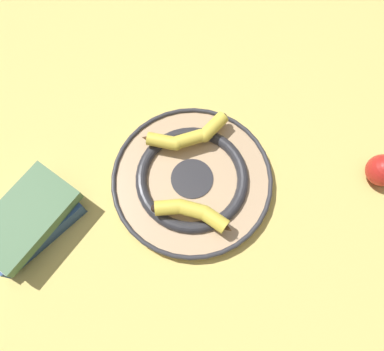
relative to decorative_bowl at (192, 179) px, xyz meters
name	(u,v)px	position (x,y,z in m)	size (l,w,h in m)	color
ground_plane	(178,192)	(0.03, -0.03, -0.02)	(2.80, 2.80, 0.00)	#E5CC6B
decorative_bowl	(192,179)	(0.00, 0.00, 0.00)	(0.36, 0.36, 0.04)	tan
banana_a	(193,212)	(0.08, 0.02, 0.04)	(0.05, 0.18, 0.03)	yellow
banana_b	(188,136)	(-0.09, -0.03, 0.04)	(0.12, 0.18, 0.03)	yellow
book_stack	(27,220)	(0.18, -0.32, 0.02)	(0.24, 0.21, 0.07)	#2D4C84
apple	(382,170)	(-0.11, 0.41, 0.02)	(0.07, 0.07, 0.08)	red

